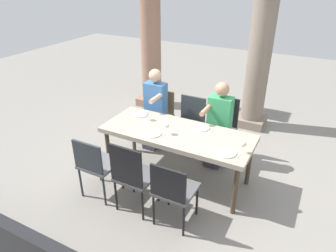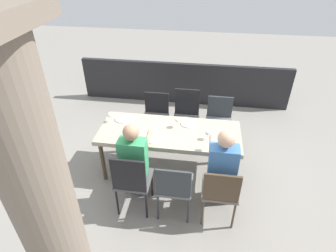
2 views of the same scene
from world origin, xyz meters
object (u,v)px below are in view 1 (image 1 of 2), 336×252
Objects in this scene: chair_mid_north at (190,120)px; plate_1 at (152,134)px; wine_glass_1 at (167,126)px; plate_0 at (141,114)px; diner_man_white at (154,107)px; chair_west_north at (159,113)px; wine_glass_3 at (243,144)px; wine_glass_0 at (147,113)px; plate_2 at (201,128)px; chair_east_south at (173,189)px; stone_column_near at (151,35)px; chair_mid_south at (132,174)px; plate_3 at (226,152)px; chair_west_south at (96,163)px; dining_table at (177,136)px; stone_column_centre at (260,52)px; chair_east_north at (222,125)px; diner_woman_green at (218,123)px.

chair_mid_north reaches higher than plate_1.
plate_0 is at bearing 151.29° from wine_glass_1.
diner_man_white is 0.43m from plate_0.
chair_west_north is 5.58× the size of wine_glass_3.
chair_mid_north is 0.86m from wine_glass_0.
chair_west_north is at bearing 149.13° from plate_2.
plate_0 is 0.96m from plate_2.
wine_glass_1 is (0.61, -0.34, 0.11)m from plate_0.
wine_glass_3 is at bearing -29.78° from chair_west_north.
wine_glass_0 reaches higher than plate_2.
chair_east_south is 0.65× the size of diner_man_white.
chair_mid_south is at bearing -63.66° from stone_column_near.
chair_mid_south is 3.74× the size of plate_3.
plate_1 is at bearing 51.66° from chair_west_south.
chair_west_south is 3.82× the size of plate_2.
chair_west_north reaches higher than plate_1.
dining_table is at bearing 48.29° from chair_west_south.
chair_mid_south is 0.34× the size of stone_column_centre.
chair_west_north reaches higher than chair_west_south.
chair_west_south is at bearing -123.32° from chair_east_north.
stone_column_near is 2.86m from plate_1.
chair_mid_south is at bearing -103.04° from stone_column_centre.
stone_column_near is at bearing 134.72° from plate_2.
chair_west_north is 2.03m from stone_column_centre.
chair_mid_north is 5.37× the size of wine_glass_1.
chair_east_south is 1.35m from wine_glass_0.
plate_2 is at bearing -99.99° from chair_east_north.
chair_mid_south is 1.07m from wine_glass_0.
chair_mid_north is 3.89× the size of plate_2.
wine_glass_0 is at bearing 111.09° from chair_mid_south.
wine_glass_1 reaches higher than chair_west_north.
wine_glass_0 is 0.51m from wine_glass_1.
plate_2 is (1.91, -1.93, -0.72)m from stone_column_near.
chair_mid_north is at bearing 139.10° from wine_glass_3.
diner_woman_green is at bearing 75.59° from plate_2.
chair_west_south is 1.98m from chair_east_north.
plate_1 is 1.00m from plate_3.
wine_glass_1 is (-0.09, -0.12, 0.18)m from dining_table.
chair_west_south is at bearing -90.00° from chair_west_north.
stone_column_centre reaches higher than wine_glass_0.
chair_east_north is at bearing 72.35° from chair_mid_south.
plate_3 reaches higher than dining_table.
diner_man_white is 5.80× the size of plate_2.
chair_east_south is at bearing -57.48° from wine_glass_1.
dining_table is at bearing -41.58° from diner_man_white.
chair_mid_south reaches higher than plate_2.
chair_mid_south reaches higher than wine_glass_1.
wine_glass_0 is 0.45m from plate_1.
chair_east_south is (0.35, -0.82, -0.18)m from dining_table.
chair_mid_south is at bearing -63.05° from plate_0.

